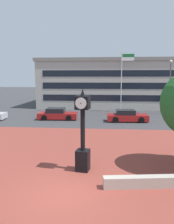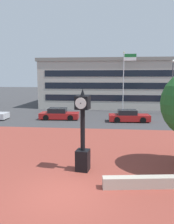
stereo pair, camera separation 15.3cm
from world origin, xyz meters
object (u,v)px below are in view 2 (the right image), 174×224
(car_street_near, at_px, (129,116))
(street_lamp_post, at_px, (172,82))
(street_clock, at_px, (83,136))
(car_street_mid, at_px, (59,114))
(flagpole_primary, at_px, (125,77))
(civic_building, at_px, (115,83))

(car_street_near, bearing_deg, street_lamp_post, 130.40)
(street_clock, distance_m, street_lamp_post, 21.17)
(car_street_mid, bearing_deg, street_lamp_post, 107.17)
(street_clock, height_order, flagpole_primary, flagpole_primary)
(flagpole_primary, bearing_deg, street_lamp_post, -13.50)
(car_street_mid, bearing_deg, car_street_near, 83.10)
(car_street_near, height_order, flagpole_primary, flagpole_primary)
(civic_building, relative_size, street_lamp_post, 3.39)
(street_lamp_post, bearing_deg, car_street_near, -136.66)
(car_street_mid, relative_size, flagpole_primary, 0.55)
(car_street_mid, xyz_separation_m, flagpole_primary, (7.65, 6.16, 4.22))
(car_street_mid, height_order, flagpole_primary, flagpole_primary)
(car_street_mid, bearing_deg, flagpole_primary, 126.56)
(street_clock, xyz_separation_m, car_street_mid, (-4.47, 14.26, -1.26))
(car_street_near, distance_m, flagpole_primary, 7.99)
(car_street_near, relative_size, flagpole_primary, 0.55)
(civic_building, xyz_separation_m, street_lamp_post, (7.05, -11.17, 0.41))
(civic_building, height_order, street_lamp_post, civic_building)
(street_clock, xyz_separation_m, street_lamp_post, (9.00, 19.02, 2.35))
(street_clock, height_order, civic_building, civic_building)
(street_clock, height_order, car_street_mid, street_clock)
(street_clock, relative_size, car_street_mid, 0.94)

